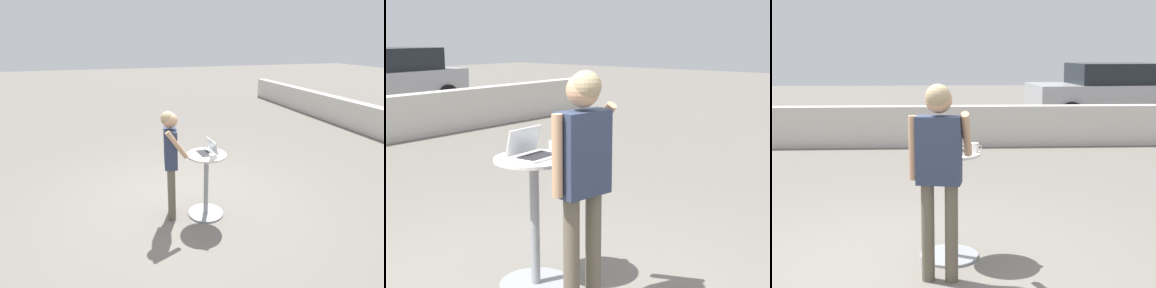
{
  "view_description": "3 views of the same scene",
  "coord_description": "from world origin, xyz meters",
  "views": [
    {
      "loc": [
        4.27,
        -1.09,
        2.61
      ],
      "look_at": [
        0.35,
        0.08,
        1.18
      ],
      "focal_mm": 28.0,
      "sensor_mm": 36.0,
      "label": 1
    },
    {
      "loc": [
        -2.38,
        -2.33,
        1.88
      ],
      "look_at": [
        0.61,
        0.05,
        1.11
      ],
      "focal_mm": 50.0,
      "sensor_mm": 36.0,
      "label": 2
    },
    {
      "loc": [
        0.29,
        -4.51,
        1.94
      ],
      "look_at": [
        0.53,
        0.29,
        1.09
      ],
      "focal_mm": 50.0,
      "sensor_mm": 36.0,
      "label": 3
    }
  ],
  "objects": [
    {
      "name": "parked_car_near_street",
      "position": [
        4.73,
        9.27,
        0.82
      ],
      "size": [
        4.01,
        2.19,
        1.59
      ],
      "color": "#9E9EA3",
      "rests_on": "ground_plane"
    },
    {
      "name": "standing_person",
      "position": [
        0.3,
        -0.23,
        1.05
      ],
      "size": [
        0.54,
        0.33,
        1.67
      ],
      "color": "brown",
      "rests_on": "ground_plane"
    },
    {
      "name": "coffee_mug",
      "position": [
        0.62,
        0.29,
        1.05
      ],
      "size": [
        0.12,
        0.09,
        0.08
      ],
      "color": "white",
      "rests_on": "cafe_table"
    },
    {
      "name": "laptop",
      "position": [
        0.39,
        0.3,
        1.06
      ],
      "size": [
        0.36,
        0.28,
        0.21
      ],
      "color": "silver",
      "rests_on": "cafe_table"
    },
    {
      "name": "ground_plane",
      "position": [
        0.0,
        0.0,
        0.0
      ],
      "size": [
        50.0,
        50.0,
        0.0
      ],
      "primitive_type": "plane",
      "color": "slate"
    },
    {
      "name": "pavement_kerb",
      "position": [
        0.0,
        6.24,
        0.41
      ],
      "size": [
        17.35,
        0.35,
        0.82
      ],
      "color": "beige",
      "rests_on": "ground_plane"
    },
    {
      "name": "cafe_table",
      "position": [
        0.39,
        0.29,
        0.53
      ],
      "size": [
        0.59,
        0.59,
        1.01
      ],
      "color": "gray",
      "rests_on": "ground_plane"
    }
  ]
}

